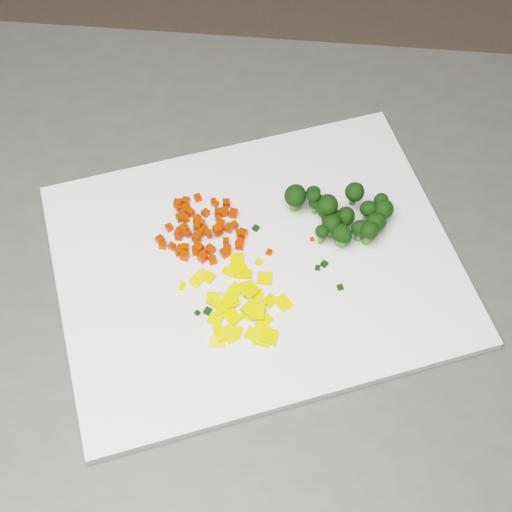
{
  "coord_description": "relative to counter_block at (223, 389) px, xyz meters",
  "views": [
    {
      "loc": [
        -0.33,
        -0.11,
        1.61
      ],
      "look_at": [
        -0.3,
        0.32,
        0.92
      ],
      "focal_mm": 50.0,
      "sensor_mm": 36.0,
      "label": 1
    }
  ],
  "objects": [
    {
      "name": "carrot_cube_8",
      "position": [
        0.01,
        0.06,
        0.47
      ],
      "size": [
        0.01,
        0.01,
        0.01
      ],
      "primitive_type": "cube",
      "rotation": [
        0.0,
        0.0,
        3.09
      ],
      "color": "red",
      "rests_on": "carrot_pile"
    },
    {
      "name": "broccoli_floret_11",
      "position": [
        0.18,
        -0.01,
        0.48
      ],
      "size": [
        0.03,
        0.03,
        0.03
      ],
      "primitive_type": null,
      "color": "black",
      "rests_on": "broccoli_pile"
    },
    {
      "name": "carrot_cube_3",
      "position": [
        -0.01,
        -0.01,
        0.47
      ],
      "size": [
        0.01,
        0.01,
        0.01
      ],
      "primitive_type": "cube",
      "rotation": [
        0.0,
        0.0,
        0.82
      ],
      "color": "red",
      "rests_on": "carrot_pile"
    },
    {
      "name": "broccoli_floret_3",
      "position": [
        0.18,
        -0.01,
        0.48
      ],
      "size": [
        0.03,
        0.03,
        0.04
      ],
      "primitive_type": null,
      "color": "black",
      "rests_on": "broccoli_pile"
    },
    {
      "name": "stray_bit_4",
      "position": [
        0.12,
        -0.0,
        0.46
      ],
      "size": [
        0.0,
        0.0,
        0.0
      ],
      "primitive_type": "cube",
      "rotation": [
        0.0,
        0.0,
        3.11
      ],
      "color": "red",
      "rests_on": "cutting_board"
    },
    {
      "name": "carrot_cube_22",
      "position": [
        -0.03,
        0.03,
        0.47
      ],
      "size": [
        0.01,
        0.01,
        0.01
      ],
      "primitive_type": "cube",
      "rotation": [
        0.0,
        0.0,
        1.93
      ],
      "color": "red",
      "rests_on": "carrot_pile"
    },
    {
      "name": "pepper_chunk_21",
      "position": [
        0.02,
        -0.08,
        0.47
      ],
      "size": [
        0.02,
        0.02,
        0.01
      ],
      "primitive_type": "cube",
      "rotation": [
        -0.11,
        -0.04,
        0.73
      ],
      "color": "yellow",
      "rests_on": "pepper_pile"
    },
    {
      "name": "stray_bit_5",
      "position": [
        -0.01,
        -0.09,
        0.46
      ],
      "size": [
        0.01,
        0.01,
        0.0
      ],
      "primitive_type": "cube",
      "rotation": [
        0.0,
        0.0,
        2.4
      ],
      "color": "black",
      "rests_on": "cutting_board"
    },
    {
      "name": "broccoli_floret_7",
      "position": [
        0.2,
        0.0,
        0.48
      ],
      "size": [
        0.03,
        0.03,
        0.03
      ],
      "primitive_type": null,
      "color": "black",
      "rests_on": "broccoli_pile"
    },
    {
      "name": "carrot_cube_41",
      "position": [
        0.02,
        0.04,
        0.47
      ],
      "size": [
        0.01,
        0.01,
        0.01
      ],
      "primitive_type": "cube",
      "rotation": [
        0.0,
        0.0,
        1.86
      ],
      "color": "red",
      "rests_on": "carrot_pile"
    },
    {
      "name": "carrot_cube_13",
      "position": [
        0.01,
        0.03,
        0.47
      ],
      "size": [
        0.01,
        0.01,
        0.01
      ],
      "primitive_type": "cube",
      "rotation": [
        0.0,
        0.0,
        1.46
      ],
      "color": "red",
      "rests_on": "carrot_pile"
    },
    {
      "name": "pepper_chunk_20",
      "position": [
        0.08,
        -0.09,
        0.46
      ],
      "size": [
        0.02,
        0.02,
        0.01
      ],
      "primitive_type": "cube",
      "rotation": [
        0.13,
        0.06,
        0.54
      ],
      "color": "yellow",
      "rests_on": "pepper_pile"
    },
    {
      "name": "carrot_cube_21",
      "position": [
        -0.06,
        0.0,
        0.47
      ],
      "size": [
        0.01,
        0.01,
        0.01
      ],
      "primitive_type": "cube",
      "rotation": [
        0.0,
        0.0,
        0.66
      ],
      "color": "red",
      "rests_on": "carrot_pile"
    },
    {
      "name": "pepper_chunk_4",
      "position": [
        0.02,
        -0.04,
        0.46
      ],
      "size": [
        0.02,
        0.02,
        0.01
      ],
      "primitive_type": "cube",
      "rotation": [
        -0.02,
        0.11,
        2.64
      ],
      "color": "yellow",
      "rests_on": "pepper_pile"
    },
    {
      "name": "carrot_cube_61",
      "position": [
        0.04,
        -0.01,
        0.47
      ],
      "size": [
        0.01,
        0.01,
        0.01
      ],
      "primitive_type": "cube",
      "rotation": [
        0.0,
        0.0,
        2.95
      ],
      "color": "red",
      "rests_on": "carrot_pile"
    },
    {
      "name": "pepper_chunk_11",
      "position": [
        0.04,
        -0.1,
        0.46
      ],
      "size": [
        0.02,
        0.02,
        0.01
      ],
      "primitive_type": "cube",
      "rotation": [
        -0.13,
        0.01,
        1.07
      ],
      "color": "yellow",
      "rests_on": "pepper_pile"
    },
    {
      "name": "carrot_cube_57",
      "position": [
        0.04,
        0.01,
        0.47
      ],
      "size": [
        0.01,
        0.01,
        0.01
      ],
      "primitive_type": "cube",
      "rotation": [
        0.0,
        0.0,
        1.11
      ],
      "color": "red",
      "rests_on": "carrot_pile"
    },
    {
      "name": "pepper_chunk_26",
      "position": [
        0.03,
        -0.12,
        0.46
      ],
      "size": [
        0.02,
        0.02,
        0.0
      ],
      "primitive_type": "cube",
      "rotation": [
        -0.02,
        0.04,
        2.78
      ],
      "color": "yellow",
      "rests_on": "pepper_pile"
    },
    {
      "name": "pepper_chunk_36",
      "position": [
        0.05,
        -0.09,
        0.47
      ],
      "size": [
        0.03,
        0.03,
        0.01
      ],
      "primitive_type": "cube",
      "rotation": [
        0.12,
        0.1,
        0.78
      ],
      "color": "yellow",
      "rests_on": "pepper_pile"
    },
    {
      "name": "stray_bit_9",
      "position": [
        0.07,
        -0.02,
        0.46
      ],
      "size": [
        0.01,
        0.01,
        0.0
      ],
      "primitive_type": "cube",
      "rotation": [
        0.0,
        0.0,
        2.67
      ],
      "color": "red",
      "rests_on": "cutting_board"
    },
    {
      "name": "pepper_chunk_27",
      "position": [
        0.01,
        -0.09,
        0.46
      ],
      "size": [
        0.02,
        0.02,
        0.01
      ],
      "primitive_type": "cube",
      "rotation": [
        -0.04,
        0.12,
        1.91
      ],
      "color": "yellow",
      "rests_on": "pepper_pile"
    },
    {
      "name": "cutting_board",
      "position": [
        0.05,
        -0.03,
        0.46
      ],
      "size": [
        0.52,
        0.44,
        0.01
      ],
      "primitive_type": "cube",
      "rotation": [
        0.0,
        0.0,
        0.22
      ],
      "color": "white",
      "rests_on": "counter_block"
    },
    {
      "name": "pepper_chunk_18",
      "position": [
        -0.0,
        -0.05,
        0.46
      ],
      "size": [
        0.02,
        0.02,
        0.01
      ],
      "primitive_type": "cube",
      "rotation": [
        -0.07,
        0.11,
        2.56
      ],
      "color": "yellow",
      "rests_on": "pepper_pile"
    },
    {
      "name": "pepper_chunk_33",
      "position": [
        0.01,
        -0.12,
        0.46
      ],
      "size": [
        0.02,
        0.02,
        0.01
      ],
      "primitive_type": "cube",
      "rotation": [
        0.13,
        -0.04,
        1.94
      ],
      "color": "yellow",
      "rests_on": "pepper_pile"
    },
    {
      "name": "broccoli_floret_0",
      "position": [
        0.16,
        -0.02,
        0.48
      ],
      "size": [
        0.02,
        0.02,
        0.03
      ],
      "primitive_type": null,
      "color": "black",
      "rests_on": "broccoli_pile"
    },
    {
      "name": "carrot_cube_36",
      "position": [
        0.0,
        -0.01,
        0.47
      ],
      "size": [
        0.01,
        0.01,
        0.01
      ],
      "primitive_type": "cube",
      "rotation": [
        0.0,
        0.0,
        0.72
      ],
      "color": "red",
      "rests_on": "carrot_pile"
    },
    {
      "name": "carrot_cube_7",
      "position": [
        0.03,
        0.02,
        0.47
      ],
      "size": [
        0.01,
        0.01,
        0.01
      ],
      "primitive_type": "cube",
      "rotation": [
        0.0,
        0.0,
        0.47
      ],
      "color": "red",
      "rests_on": "carrot_pile"
    },
    {
      "name": "carrot_cube_47",
      "position": [
        0.01,
        0.01,
        0.47
      ],
      "size": [
        0.01,
        0.01,
        0.01
      ],
      "primitive_type": "cube",
      "rotation": [
        0.0,
        0.0,
        0.44
      ],
      "color": "red",
      "rests_on": "carrot_pile"
    },
    {
      "name": "pepper_chunk_0",
      "position": [
        0.05,
        -0.07,
        0.47
      ],
      "size": [
        0.02,
        0.02,
        0.01
      ],
      "primitive_type": "cube",
      "rotation": [
        -0.13,
        0.14,
        0.73
      ],
      "color": "yellow",
      "rests_on": "pepper_pile"
    },
    {
      "name": "carrot_cube_49",
      "position": [
        0.0,
        -0.01,
        0.47
      ],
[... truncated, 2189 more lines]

